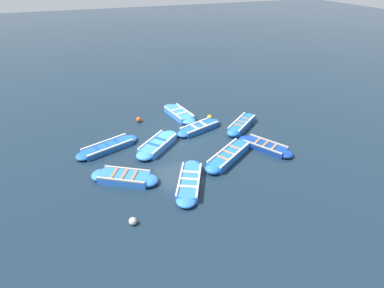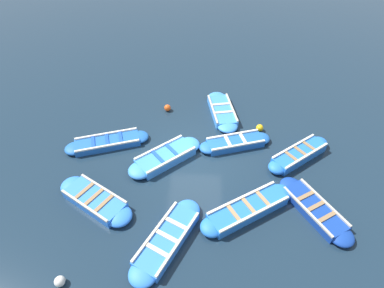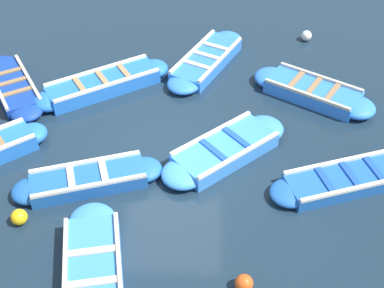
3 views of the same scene
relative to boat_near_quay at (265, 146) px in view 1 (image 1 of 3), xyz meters
The scene contains 13 objects.
ground_plane 4.94m from the boat_near_quay, 149.88° to the left, with size 120.00×120.00×0.00m, color #162838.
boat_near_quay is the anchor object (origin of this frame).
boat_bow_out 4.19m from the boat_near_quay, 128.27° to the left, with size 3.28×1.70×0.38m.
boat_centre 5.94m from the boat_near_quay, 157.85° to the left, with size 3.15×2.93×0.42m.
boat_end_of_row 7.75m from the boat_near_quay, behind, with size 3.28×2.45×0.42m.
boat_mid_row 2.33m from the boat_near_quay, behind, with size 3.58×2.66×0.44m.
boat_stern_in 5.20m from the boat_near_quay, 163.73° to the right, with size 2.32×3.48×0.39m.
boat_inner_gap 2.68m from the boat_near_quay, 89.83° to the left, with size 3.03×2.57×0.45m.
boat_alongside 6.41m from the boat_near_quay, 119.23° to the left, with size 1.60×3.48×0.39m.
boat_broadside 8.68m from the boat_near_quay, 159.70° to the left, with size 3.66×1.95×0.35m.
buoy_orange_near 8.16m from the boat_near_quay, 135.65° to the left, with size 0.33×0.33×0.33m, color #E05119.
buoy_yellow_far 4.60m from the boat_near_quay, 108.01° to the left, with size 0.33×0.33×0.33m, color #EAB214.
buoy_white_drifting 8.45m from the boat_near_quay, 159.53° to the right, with size 0.31×0.31×0.31m, color silver.
Camera 1 is at (-4.45, -14.15, 8.88)m, focal length 28.00 mm.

